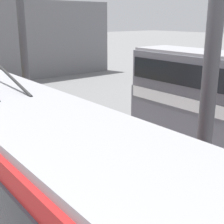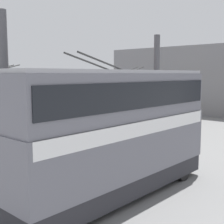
{
  "view_description": "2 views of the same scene",
  "coord_description": "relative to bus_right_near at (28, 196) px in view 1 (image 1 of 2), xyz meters",
  "views": [
    {
      "loc": [
        -2.72,
        7.31,
        6.75
      ],
      "look_at": [
        8.19,
        -1.41,
        2.5
      ],
      "focal_mm": 50.0,
      "sensor_mm": 36.0,
      "label": 1
    },
    {
      "loc": [
        -5.16,
        -13.22,
        5.13
      ],
      "look_at": [
        9.97,
        0.42,
        2.62
      ],
      "focal_mm": 50.0,
      "sensor_mm": 36.0,
      "label": 2
    }
  ],
  "objects": [
    {
      "name": "bus_right_near",
      "position": [
        0.0,
        0.0,
        0.0
      ],
      "size": [
        10.64,
        2.54,
        5.72
      ],
      "color": "black",
      "rests_on": "ground_plane"
    },
    {
      "name": "oil_drum",
      "position": [
        7.84,
        -2.06,
        -2.43
      ],
      "size": [
        0.63,
        0.63,
        0.94
      ],
      "color": "#424C56",
      "rests_on": "ground_plane"
    },
    {
      "name": "person_aisle_midway",
      "position": [
        4.34,
        -6.12,
        -1.95
      ],
      "size": [
        0.47,
        0.35,
        1.79
      ],
      "rotation": [
        0.0,
        0.0,
        5.02
      ],
      "color": "#384251",
      "rests_on": "ground_plane"
    },
    {
      "name": "support_column_far",
      "position": [
        11.18,
        -4.94,
        0.96
      ],
      "size": [
        0.78,
        0.78,
        7.97
      ],
      "color": "#4C4C51",
      "rests_on": "ground_plane"
    },
    {
      "name": "support_column_near",
      "position": [
        -1.14,
        -4.94,
        0.96
      ],
      "size": [
        0.78,
        0.78,
        7.97
      ],
      "color": "#4C4C51",
      "rests_on": "ground_plane"
    }
  ]
}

